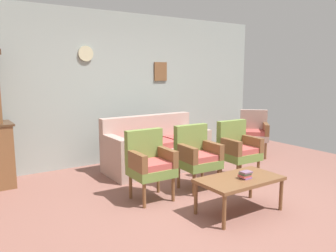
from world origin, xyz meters
TOP-DOWN VIEW (x-y plane):
  - ground_plane at (0.00, 0.00)m, footprint 7.68×7.68m
  - wall_back_with_decor at (0.00, 2.63)m, footprint 6.40×0.09m
  - floral_couch at (0.25, 1.73)m, footprint 1.73×0.81m
  - armchair_near_cabinet at (-0.52, 0.61)m, footprint 0.53×0.50m
  - armchair_by_doorway at (0.23, 0.59)m, footprint 0.54×0.51m
  - armchair_row_middle at (1.03, 0.58)m, footprint 0.54×0.51m
  - wingback_chair_by_fireplace at (2.35, 1.46)m, footprint 0.71×0.71m
  - coffee_table at (0.14, -0.34)m, footprint 1.00×0.56m
  - book_stack_on_table at (0.17, -0.40)m, footprint 0.13×0.12m
  - floor_vase_by_wall at (2.85, 2.15)m, footprint 0.23×0.23m

SIDE VIEW (x-z plane):
  - ground_plane at x=0.00m, z-range 0.00..0.00m
  - floor_vase_by_wall at x=2.85m, z-range 0.00..0.60m
  - floral_couch at x=0.25m, z-range -0.12..0.78m
  - coffee_table at x=0.14m, z-range 0.17..0.59m
  - book_stack_on_table at x=0.17m, z-range 0.42..0.51m
  - armchair_near_cabinet at x=-0.52m, z-range 0.05..0.95m
  - armchair_by_doorway at x=0.23m, z-range 0.05..0.95m
  - armchair_row_middle at x=1.03m, z-range 0.05..0.95m
  - wingback_chair_by_fireplace at x=2.35m, z-range 0.05..0.95m
  - wall_back_with_decor at x=0.00m, z-range 0.00..2.70m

